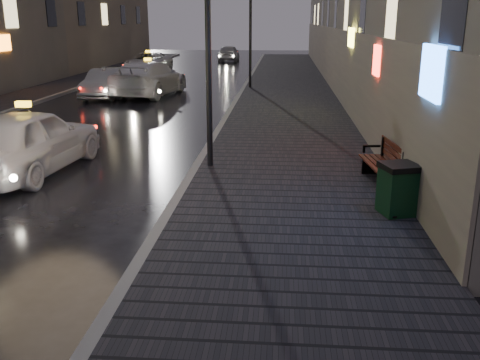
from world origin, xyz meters
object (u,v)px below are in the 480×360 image
object	(u,v)px
lamp_far	(250,22)
car_far	(229,53)
car_left_mid	(105,84)
trash_bin	(398,188)
bench	(385,163)
taxi_far	(148,62)
lamp_near	(208,27)
taxi_near	(28,141)
taxi_mid	(149,78)

from	to	relation	value
lamp_far	car_far	size ratio (longest dim) A/B	1.25
car_left_mid	car_far	world-z (taller)	car_far
lamp_far	trash_bin	bearing A→B (deg)	-78.34
bench	car_left_mid	distance (m)	17.46
car_left_mid	taxi_far	world-z (taller)	taxi_far
trash_bin	car_left_mid	bearing A→B (deg)	107.42
car_far	lamp_near	bearing A→B (deg)	94.87
taxi_near	car_far	distance (m)	36.31
trash_bin	taxi_far	world-z (taller)	taxi_far
car_left_mid	taxi_mid	xyz separation A→B (m)	(1.91, 0.86, 0.18)
lamp_near	taxi_mid	xyz separation A→B (m)	(-4.86, 13.39, -2.64)
lamp_near	car_left_mid	bearing A→B (deg)	118.35
taxi_mid	taxi_near	bearing A→B (deg)	99.84
lamp_near	bench	size ratio (longest dim) A/B	2.90
car_left_mid	car_far	distance (m)	23.49
taxi_near	car_far	xyz separation A→B (m)	(1.26, 36.29, -0.10)
lamp_near	car_left_mid	distance (m)	14.52
lamp_near	car_left_mid	xyz separation A→B (m)	(-6.76, 12.53, -2.81)
trash_bin	taxi_mid	xyz separation A→B (m)	(-8.81, 16.53, 0.21)
trash_bin	car_far	size ratio (longest dim) A/B	0.23
taxi_near	lamp_near	bearing A→B (deg)	-167.87
bench	taxi_far	xyz separation A→B (m)	(-11.90, 26.42, 0.10)
car_left_mid	taxi_far	xyz separation A→B (m)	(-1.06, 12.73, 0.03)
car_left_mid	taxi_mid	bearing A→B (deg)	23.08
taxi_near	taxi_far	bearing A→B (deg)	-77.37
lamp_near	lamp_far	bearing A→B (deg)	90.00
lamp_far	trash_bin	xyz separation A→B (m)	(3.95, -19.14, -2.85)
trash_bin	lamp_near	bearing A→B (deg)	124.57
car_left_mid	car_far	bearing A→B (deg)	80.00
trash_bin	taxi_near	distance (m)	8.75
lamp_near	car_left_mid	world-z (taller)	lamp_near
lamp_near	car_far	xyz separation A→B (m)	(-3.14, 35.75, -2.77)
lamp_near	taxi_far	xyz separation A→B (m)	(-7.83, 25.27, -2.79)
lamp_far	car_far	world-z (taller)	lamp_far
lamp_far	taxi_mid	world-z (taller)	lamp_far
lamp_far	taxi_near	world-z (taller)	lamp_far
taxi_near	car_left_mid	bearing A→B (deg)	-74.69
taxi_far	bench	bearing A→B (deg)	-60.12
car_left_mid	car_far	size ratio (longest dim) A/B	0.97
trash_bin	taxi_near	world-z (taller)	taxi_near
trash_bin	car_far	distance (m)	39.53
bench	car_left_mid	size ratio (longest dim) A/B	0.45
taxi_mid	taxi_far	bearing A→B (deg)	-68.00
taxi_near	car_left_mid	xyz separation A→B (m)	(-2.36, 13.08, -0.15)
car_far	car_left_mid	bearing A→B (deg)	80.98
car_left_mid	taxi_far	size ratio (longest dim) A/B	0.81
lamp_far	taxi_mid	size ratio (longest dim) A/B	0.90
car_left_mid	taxi_far	bearing A→B (deg)	93.64
lamp_near	taxi_near	world-z (taller)	lamp_near
car_far	taxi_mid	bearing A→B (deg)	85.46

